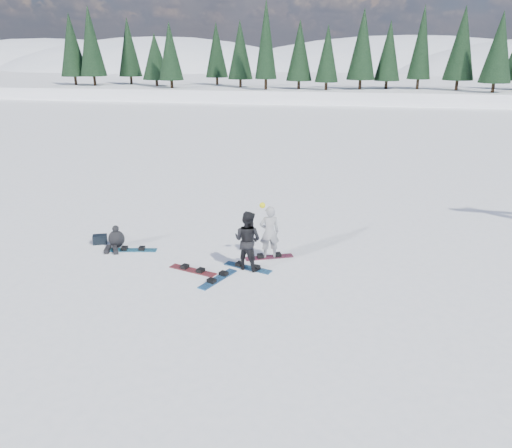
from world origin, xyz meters
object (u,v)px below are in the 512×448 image
at_px(snowboard_loose_c, 133,250).
at_px(snowboard_loose_a, 218,279).
at_px(snowboard_loose_b, 193,270).
at_px(gear_bag, 100,239).
at_px(snowboarder_woman, 269,232).
at_px(snowboarder_man, 248,240).
at_px(seated_rider, 116,239).

relative_size(snowboard_loose_c, snowboard_loose_a, 1.00).
xyz_separation_m(snowboard_loose_a, snowboard_loose_b, (-0.87, 0.43, 0.00)).
relative_size(gear_bag, snowboard_loose_a, 0.30).
height_order(snowboarder_woman, snowboard_loose_a, snowboarder_woman).
bearing_deg(snowboard_loose_b, snowboarder_woman, 51.77).
bearing_deg(snowboarder_man, snowboard_loose_a, 72.63).
distance_m(snowboarder_woman, gear_bag, 5.78).
relative_size(snowboard_loose_a, snowboard_loose_b, 1.00).
bearing_deg(gear_bag, snowboarder_man, -11.12).
bearing_deg(snowboarder_woman, snowboard_loose_b, 15.86).
height_order(seated_rider, snowboard_loose_a, seated_rider).
bearing_deg(gear_bag, snowboarder_woman, -1.32).
height_order(snowboarder_woman, seated_rider, snowboarder_woman).
relative_size(snowboarder_woman, gear_bag, 4.04).
height_order(snowboard_loose_a, snowboard_loose_b, same).
bearing_deg(gear_bag, snowboard_loose_a, -23.18).
bearing_deg(snowboarder_man, snowboard_loose_c, 8.98).
bearing_deg(seated_rider, snowboarder_woman, -21.83).
height_order(snowboarder_man, gear_bag, snowboarder_man).
distance_m(snowboarder_man, snowboard_loose_b, 1.84).
bearing_deg(snowboard_loose_b, gear_bag, 174.95).
bearing_deg(snowboard_loose_a, seated_rider, 88.43).
xyz_separation_m(gear_bag, snowboard_loose_c, (1.34, -0.38, -0.14)).
distance_m(snowboarder_man, gear_bag, 5.39).
distance_m(seated_rider, snowboard_loose_c, 0.71).
distance_m(snowboard_loose_c, snowboard_loose_a, 3.60).
height_order(seated_rider, snowboard_loose_c, seated_rider).
height_order(snowboarder_man, snowboard_loose_c, snowboarder_man).
bearing_deg(snowboard_loose_a, snowboarder_woman, -10.23).
bearing_deg(gear_bag, seated_rider, -19.53).
distance_m(snowboarder_woman, snowboard_loose_b, 2.60).
relative_size(snowboarder_man, snowboard_loose_a, 1.18).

